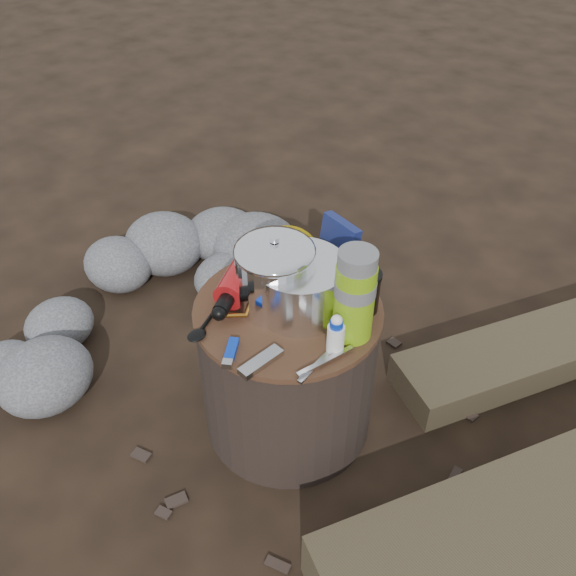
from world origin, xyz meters
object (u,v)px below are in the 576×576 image
Objects in this scene: stump at (288,368)px; thermos at (355,296)px; camping_pot at (275,273)px; fuel_bottle at (244,270)px; travel_mug at (365,292)px.

stump is 0.36m from thermos.
fuel_bottle is at bearing 174.35° from camping_pot.
thermos is at bearing 9.22° from stump.
fuel_bottle is at bearing -176.28° from thermos.
fuel_bottle is 0.31m from travel_mug.
fuel_bottle is at bearing 177.51° from stump.
thermos is (0.20, 0.03, 0.02)m from camping_pot.
camping_pot is 0.82× the size of thermos.
travel_mug reaches higher than fuel_bottle.
stump is 1.51× the size of fuel_bottle.
camping_pot reaches higher than travel_mug.
thermos reaches higher than camping_pot.
thermos is 2.12× the size of travel_mug.
travel_mug is (0.17, 0.12, -0.04)m from camping_pot.
camping_pot is at bearing -145.88° from travel_mug.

